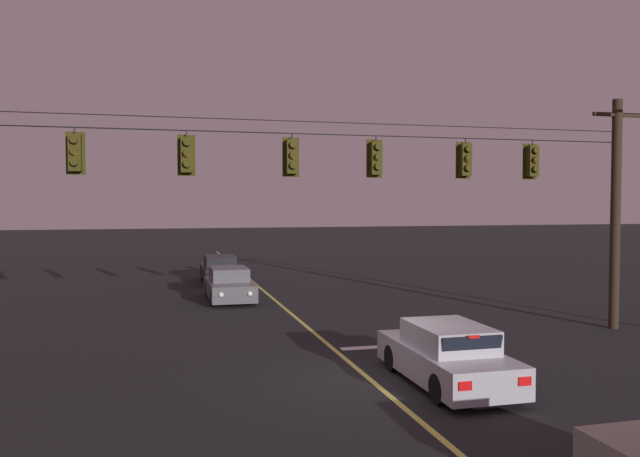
{
  "coord_description": "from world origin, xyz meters",
  "views": [
    {
      "loc": [
        -4.77,
        -13.63,
        4.14
      ],
      "look_at": [
        0.0,
        4.89,
        3.35
      ],
      "focal_mm": 35.37,
      "sensor_mm": 36.0,
      "label": 1
    }
  ],
  "objects_px": {
    "car_oncoming_lead": "(229,285)",
    "car_waiting_near_lane": "(447,356)",
    "traffic_light_leftmost": "(75,153)",
    "traffic_light_left_inner": "(187,155)",
    "traffic_light_rightmost": "(466,160)",
    "car_oncoming_trailing": "(220,270)",
    "traffic_light_right_inner": "(376,158)",
    "traffic_light_far_right": "(533,161)",
    "traffic_light_centre": "(292,157)"
  },
  "relations": [
    {
      "from": "traffic_light_centre",
      "to": "traffic_light_right_inner",
      "type": "bearing_deg",
      "value": 0.0
    },
    {
      "from": "traffic_light_left_inner",
      "to": "car_oncoming_trailing",
      "type": "xyz_separation_m",
      "value": [
        2.32,
        15.3,
        -4.79
      ]
    },
    {
      "from": "traffic_light_left_inner",
      "to": "traffic_light_far_right",
      "type": "xyz_separation_m",
      "value": [
        10.62,
        0.0,
        0.0
      ]
    },
    {
      "from": "traffic_light_rightmost",
      "to": "traffic_light_far_right",
      "type": "xyz_separation_m",
      "value": [
        2.31,
        0.0,
        0.0
      ]
    },
    {
      "from": "traffic_light_rightmost",
      "to": "traffic_light_right_inner",
      "type": "bearing_deg",
      "value": 180.0
    },
    {
      "from": "traffic_light_left_inner",
      "to": "traffic_light_right_inner",
      "type": "distance_m",
      "value": 5.44
    },
    {
      "from": "traffic_light_left_inner",
      "to": "traffic_light_centre",
      "type": "distance_m",
      "value": 2.92
    },
    {
      "from": "traffic_light_left_inner",
      "to": "traffic_light_rightmost",
      "type": "height_order",
      "value": "same"
    },
    {
      "from": "traffic_light_right_inner",
      "to": "traffic_light_far_right",
      "type": "relative_size",
      "value": 1.0
    },
    {
      "from": "traffic_light_leftmost",
      "to": "traffic_light_right_inner",
      "type": "bearing_deg",
      "value": 0.0
    },
    {
      "from": "traffic_light_centre",
      "to": "traffic_light_right_inner",
      "type": "height_order",
      "value": "same"
    },
    {
      "from": "car_oncoming_lead",
      "to": "car_oncoming_trailing",
      "type": "xyz_separation_m",
      "value": [
        0.19,
        6.15,
        0.0
      ]
    },
    {
      "from": "car_oncoming_trailing",
      "to": "traffic_light_far_right",
      "type": "bearing_deg",
      "value": -61.52
    },
    {
      "from": "car_oncoming_lead",
      "to": "traffic_light_leftmost",
      "type": "bearing_deg",
      "value": -118.53
    },
    {
      "from": "traffic_light_rightmost",
      "to": "car_waiting_near_lane",
      "type": "distance_m",
      "value": 7.1
    },
    {
      "from": "traffic_light_right_inner",
      "to": "car_oncoming_lead",
      "type": "distance_m",
      "value": 10.85
    },
    {
      "from": "traffic_light_left_inner",
      "to": "traffic_light_centre",
      "type": "relative_size",
      "value": 1.0
    },
    {
      "from": "traffic_light_far_right",
      "to": "car_oncoming_trailing",
      "type": "height_order",
      "value": "traffic_light_far_right"
    },
    {
      "from": "traffic_light_rightmost",
      "to": "car_oncoming_trailing",
      "type": "xyz_separation_m",
      "value": [
        -6.0,
        15.3,
        -4.79
      ]
    },
    {
      "from": "traffic_light_rightmost",
      "to": "car_oncoming_lead",
      "type": "relative_size",
      "value": 0.28
    },
    {
      "from": "traffic_light_centre",
      "to": "car_waiting_near_lane",
      "type": "xyz_separation_m",
      "value": [
        2.66,
        -4.46,
        -4.79
      ]
    },
    {
      "from": "car_oncoming_lead",
      "to": "traffic_light_left_inner",
      "type": "bearing_deg",
      "value": -103.08
    },
    {
      "from": "traffic_light_centre",
      "to": "car_oncoming_trailing",
      "type": "relative_size",
      "value": 0.28
    },
    {
      "from": "traffic_light_centre",
      "to": "car_oncoming_trailing",
      "type": "distance_m",
      "value": 16.05
    },
    {
      "from": "traffic_light_left_inner",
      "to": "car_oncoming_lead",
      "type": "height_order",
      "value": "traffic_light_left_inner"
    },
    {
      "from": "traffic_light_left_inner",
      "to": "car_oncoming_trailing",
      "type": "bearing_deg",
      "value": 81.37
    },
    {
      "from": "traffic_light_centre",
      "to": "traffic_light_left_inner",
      "type": "bearing_deg",
      "value": 180.0
    },
    {
      "from": "traffic_light_leftmost",
      "to": "traffic_light_right_inner",
      "type": "distance_m",
      "value": 8.29
    },
    {
      "from": "traffic_light_centre",
      "to": "traffic_light_rightmost",
      "type": "height_order",
      "value": "same"
    },
    {
      "from": "traffic_light_leftmost",
      "to": "traffic_light_rightmost",
      "type": "bearing_deg",
      "value": 0.0
    },
    {
      "from": "car_oncoming_lead",
      "to": "car_waiting_near_lane",
      "type": "bearing_deg",
      "value": -75.77
    },
    {
      "from": "traffic_light_leftmost",
      "to": "car_oncoming_lead",
      "type": "xyz_separation_m",
      "value": [
        4.98,
        9.15,
        -4.79
      ]
    },
    {
      "from": "traffic_light_rightmost",
      "to": "traffic_light_far_right",
      "type": "distance_m",
      "value": 2.31
    },
    {
      "from": "traffic_light_centre",
      "to": "traffic_light_far_right",
      "type": "xyz_separation_m",
      "value": [
        7.7,
        0.0,
        0.0
      ]
    },
    {
      "from": "traffic_light_left_inner",
      "to": "car_waiting_near_lane",
      "type": "height_order",
      "value": "traffic_light_left_inner"
    },
    {
      "from": "traffic_light_leftmost",
      "to": "traffic_light_left_inner",
      "type": "bearing_deg",
      "value": 0.0
    },
    {
      "from": "car_waiting_near_lane",
      "to": "traffic_light_leftmost",
      "type": "bearing_deg",
      "value": 152.11
    },
    {
      "from": "traffic_light_far_right",
      "to": "car_waiting_near_lane",
      "type": "distance_m",
      "value": 8.26
    },
    {
      "from": "traffic_light_leftmost",
      "to": "traffic_light_left_inner",
      "type": "relative_size",
      "value": 1.0
    },
    {
      "from": "car_oncoming_trailing",
      "to": "car_waiting_near_lane",
      "type": "bearing_deg",
      "value": -80.64
    },
    {
      "from": "traffic_light_left_inner",
      "to": "traffic_light_rightmost",
      "type": "distance_m",
      "value": 8.32
    },
    {
      "from": "traffic_light_centre",
      "to": "car_oncoming_lead",
      "type": "height_order",
      "value": "traffic_light_centre"
    },
    {
      "from": "car_waiting_near_lane",
      "to": "car_oncoming_lead",
      "type": "xyz_separation_m",
      "value": [
        -3.45,
        13.61,
        -0.0
      ]
    },
    {
      "from": "traffic_light_leftmost",
      "to": "car_oncoming_lead",
      "type": "relative_size",
      "value": 0.28
    },
    {
      "from": "traffic_light_rightmost",
      "to": "car_oncoming_trailing",
      "type": "height_order",
      "value": "traffic_light_rightmost"
    },
    {
      "from": "traffic_light_rightmost",
      "to": "car_waiting_near_lane",
      "type": "xyz_separation_m",
      "value": [
        -2.74,
        -4.46,
        -4.79
      ]
    },
    {
      "from": "traffic_light_right_inner",
      "to": "car_oncoming_trailing",
      "type": "relative_size",
      "value": 0.28
    },
    {
      "from": "traffic_light_leftmost",
      "to": "traffic_light_centre",
      "type": "height_order",
      "value": "same"
    },
    {
      "from": "traffic_light_right_inner",
      "to": "car_oncoming_lead",
      "type": "height_order",
      "value": "traffic_light_right_inner"
    },
    {
      "from": "traffic_light_leftmost",
      "to": "traffic_light_rightmost",
      "type": "height_order",
      "value": "same"
    }
  ]
}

